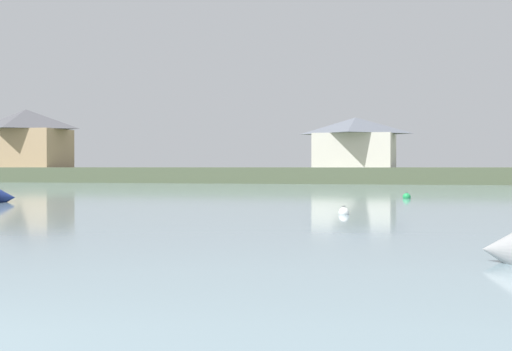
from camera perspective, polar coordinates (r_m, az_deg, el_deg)
far_shore_bank at (r=95.83m, az=10.88°, el=0.13°), size 241.95×50.64×1.53m
mooring_buoy_white at (r=25.94m, az=6.48°, el=-2.73°), size 0.35×0.35×0.40m
mooring_buoy_green at (r=39.66m, az=11.02°, el=-1.56°), size 0.40×0.40×0.46m
cottage_near_water at (r=103.59m, az=-16.57°, el=2.71°), size 10.74×7.64×7.44m
cottage_eastern at (r=92.73m, az=7.32°, el=2.49°), size 9.69×9.37×5.92m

